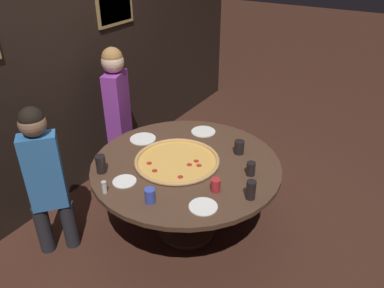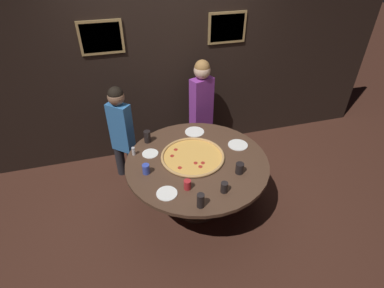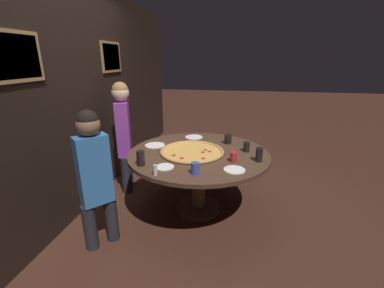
# 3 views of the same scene
# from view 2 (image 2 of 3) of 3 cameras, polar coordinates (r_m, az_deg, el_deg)

# --- Properties ---
(ground_plane) EXTENTS (24.00, 24.00, 0.00)m
(ground_plane) POSITION_cam_2_polar(r_m,az_deg,el_deg) (3.79, 0.86, -11.91)
(ground_plane) COLOR #422319
(back_wall) EXTENTS (6.40, 0.08, 2.60)m
(back_wall) POSITION_cam_2_polar(r_m,az_deg,el_deg) (4.17, -4.56, 14.65)
(back_wall) COLOR black
(back_wall) RESTS_ON ground_plane
(dining_table) EXTENTS (1.57, 1.57, 0.74)m
(dining_table) POSITION_cam_2_polar(r_m,az_deg,el_deg) (3.36, 0.95, -4.93)
(dining_table) COLOR #4C3323
(dining_table) RESTS_ON ground_plane
(giant_pizza) EXTENTS (0.71, 0.71, 0.03)m
(giant_pizza) POSITION_cam_2_polar(r_m,az_deg,el_deg) (3.31, 0.14, -2.36)
(giant_pizza) COLOR #E5A84C
(giant_pizza) RESTS_ON dining_table
(drink_cup_front_edge) EXTENTS (0.07, 0.07, 0.10)m
(drink_cup_front_edge) POSITION_cam_2_polar(r_m,az_deg,el_deg) (2.92, -0.88, -7.75)
(drink_cup_front_edge) COLOR #B22328
(drink_cup_front_edge) RESTS_ON dining_table
(drink_cup_near_left) EXTENTS (0.07, 0.07, 0.11)m
(drink_cup_near_left) POSITION_cam_2_polar(r_m,az_deg,el_deg) (2.90, 6.16, -8.21)
(drink_cup_near_left) COLOR black
(drink_cup_near_left) RESTS_ON dining_table
(drink_cup_near_right) EXTENTS (0.09, 0.09, 0.12)m
(drink_cup_near_right) POSITION_cam_2_polar(r_m,az_deg,el_deg) (3.13, 9.06, -4.58)
(drink_cup_near_right) COLOR black
(drink_cup_near_right) RESTS_ON dining_table
(drink_cup_far_right) EXTENTS (0.07, 0.07, 0.14)m
(drink_cup_far_right) POSITION_cam_2_polar(r_m,az_deg,el_deg) (2.74, 1.65, -10.72)
(drink_cup_far_right) COLOR black
(drink_cup_far_right) RESTS_ON dining_table
(drink_cup_centre_back) EXTENTS (0.08, 0.08, 0.15)m
(drink_cup_centre_back) POSITION_cam_2_polar(r_m,az_deg,el_deg) (3.56, -8.51, 1.40)
(drink_cup_centre_back) COLOR black
(drink_cup_centre_back) RESTS_ON dining_table
(drink_cup_by_shaker) EXTENTS (0.08, 0.08, 0.11)m
(drink_cup_by_shaker) POSITION_cam_2_polar(r_m,az_deg,el_deg) (3.12, -8.75, -4.74)
(drink_cup_by_shaker) COLOR #384CB7
(drink_cup_by_shaker) RESTS_ON dining_table
(white_plate_near_front) EXTENTS (0.20, 0.20, 0.01)m
(white_plate_near_front) POSITION_cam_2_polar(r_m,az_deg,el_deg) (2.91, -4.81, -9.35)
(white_plate_near_front) COLOR white
(white_plate_near_front) RESTS_ON dining_table
(white_plate_far_back) EXTENTS (0.23, 0.23, 0.01)m
(white_plate_far_back) POSITION_cam_2_polar(r_m,az_deg,el_deg) (3.54, 8.73, -0.17)
(white_plate_far_back) COLOR white
(white_plate_far_back) RESTS_ON dining_table
(white_plate_left_side) EXTENTS (0.24, 0.24, 0.01)m
(white_plate_left_side) POSITION_cam_2_polar(r_m,az_deg,el_deg) (3.73, 0.49, 2.34)
(white_plate_left_side) COLOR white
(white_plate_left_side) RESTS_ON dining_table
(white_plate_right_side) EXTENTS (0.18, 0.18, 0.01)m
(white_plate_right_side) POSITION_cam_2_polar(r_m,az_deg,el_deg) (3.40, -7.96, -1.81)
(white_plate_right_side) COLOR white
(white_plate_right_side) RESTS_ON dining_table
(condiment_shaker) EXTENTS (0.04, 0.04, 0.10)m
(condiment_shaker) POSITION_cam_2_polar(r_m,az_deg,el_deg) (3.39, -11.08, -1.35)
(condiment_shaker) COLOR silver
(condiment_shaker) RESTS_ON dining_table
(diner_side_left) EXTENTS (0.39, 0.25, 1.46)m
(diner_side_left) POSITION_cam_2_polar(r_m,az_deg,el_deg) (4.16, 1.81, 7.50)
(diner_side_left) COLOR #232328
(diner_side_left) RESTS_ON ground_plane
(diner_side_right) EXTENTS (0.33, 0.31, 1.33)m
(diner_side_right) POSITION_cam_2_polar(r_m,az_deg,el_deg) (3.86, -13.33, 2.72)
(diner_side_right) COLOR #232328
(diner_side_right) RESTS_ON ground_plane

